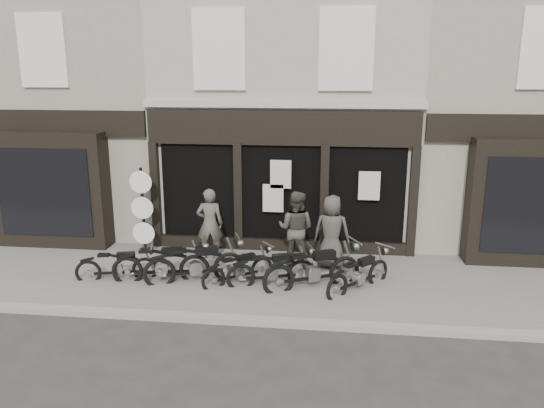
# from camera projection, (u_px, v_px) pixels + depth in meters

# --- Properties ---
(ground_plane) EXTENTS (90.00, 90.00, 0.00)m
(ground_plane) POSITION_uv_depth(u_px,v_px,m) (267.00, 298.00, 11.73)
(ground_plane) COLOR #2D2B28
(ground_plane) RESTS_ON ground
(pavement) EXTENTS (30.00, 4.20, 0.12)m
(pavement) POSITION_uv_depth(u_px,v_px,m) (272.00, 280.00, 12.58)
(pavement) COLOR #68615B
(pavement) RESTS_ON ground_plane
(kerb) EXTENTS (30.00, 0.25, 0.13)m
(kerb) POSITION_uv_depth(u_px,v_px,m) (260.00, 321.00, 10.51)
(kerb) COLOR gray
(kerb) RESTS_ON ground_plane
(central_building) EXTENTS (7.30, 6.22, 8.34)m
(central_building) POSITION_uv_depth(u_px,v_px,m) (291.00, 97.00, 16.45)
(central_building) COLOR #A4A08D
(central_building) RESTS_ON ground
(neighbour_left) EXTENTS (5.60, 6.73, 8.34)m
(neighbour_left) POSITION_uv_depth(u_px,v_px,m) (95.00, 97.00, 17.13)
(neighbour_left) COLOR gray
(neighbour_left) RESTS_ON ground
(neighbour_right) EXTENTS (5.60, 6.73, 8.34)m
(neighbour_right) POSITION_uv_depth(u_px,v_px,m) (505.00, 100.00, 15.68)
(neighbour_right) COLOR gray
(neighbour_right) RESTS_ON ground
(motorcycle_0) EXTENTS (1.87, 0.76, 0.91)m
(motorcycle_0) POSITION_uv_depth(u_px,v_px,m) (118.00, 268.00, 12.48)
(motorcycle_0) COLOR black
(motorcycle_0) RESTS_ON ground
(motorcycle_1) EXTENTS (2.25, 0.78, 1.09)m
(motorcycle_1) POSITION_uv_depth(u_px,v_px,m) (162.00, 267.00, 12.37)
(motorcycle_1) COLOR black
(motorcycle_1) RESTS_ON ground
(motorcycle_2) EXTENTS (2.25, 1.15, 1.13)m
(motorcycle_2) POSITION_uv_depth(u_px,v_px,m) (196.00, 267.00, 12.32)
(motorcycle_2) COLOR black
(motorcycle_2) RESTS_ON ground
(motorcycle_3) EXTENTS (1.57, 1.36, 0.90)m
(motorcycle_3) POSITION_uv_depth(u_px,v_px,m) (239.00, 272.00, 12.30)
(motorcycle_3) COLOR black
(motorcycle_3) RESTS_ON ground
(motorcycle_4) EXTENTS (2.00, 0.93, 0.99)m
(motorcycle_4) POSITION_uv_depth(u_px,v_px,m) (272.00, 272.00, 12.15)
(motorcycle_4) COLOR black
(motorcycle_4) RESTS_ON ground
(motorcycle_5) EXTENTS (2.20, 1.34, 1.14)m
(motorcycle_5) POSITION_uv_depth(u_px,v_px,m) (313.00, 273.00, 11.98)
(motorcycle_5) COLOR black
(motorcycle_5) RESTS_ON ground
(motorcycle_6) EXTENTS (1.55, 1.63, 0.97)m
(motorcycle_6) POSITION_uv_depth(u_px,v_px,m) (359.00, 277.00, 11.89)
(motorcycle_6) COLOR black
(motorcycle_6) RESTS_ON ground
(man_left) EXTENTS (0.74, 0.54, 1.86)m
(man_left) POSITION_uv_depth(u_px,v_px,m) (210.00, 224.00, 13.66)
(man_left) COLOR #4F4A41
(man_left) RESTS_ON pavement
(man_centre) EXTENTS (1.08, 0.93, 1.92)m
(man_centre) POSITION_uv_depth(u_px,v_px,m) (296.00, 229.00, 13.14)
(man_centre) COLOR #3F3C33
(man_centre) RESTS_ON pavement
(man_right) EXTENTS (0.95, 0.68, 1.83)m
(man_right) POSITION_uv_depth(u_px,v_px,m) (332.00, 232.00, 13.05)
(man_right) COLOR #3E3A34
(man_right) RESTS_ON pavement
(advert_sign_post) EXTENTS (0.60, 0.38, 2.45)m
(advert_sign_post) POSITION_uv_depth(u_px,v_px,m) (143.00, 215.00, 13.99)
(advert_sign_post) COLOR black
(advert_sign_post) RESTS_ON ground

